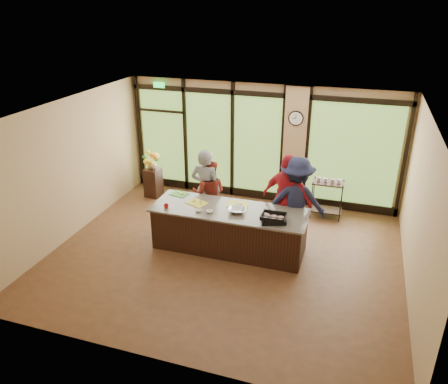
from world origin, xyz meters
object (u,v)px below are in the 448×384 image
Objects in this scene: island_base at (229,230)px; bar_cart at (327,194)px; cook_left at (206,189)px; flower_stand at (153,183)px; cook_right at (296,201)px; roasting_pan at (273,220)px.

island_base is 2.77m from bar_cart.
flower_stand is at bearing -28.99° from cook_left.
cook_right is 4.18× the size of roasting_pan.
cook_right reaches higher than cook_left.
flower_stand is (-1.92, 1.18, -0.56)m from cook_left.
island_base is 3.33m from flower_stand.
island_base is 1.20m from cook_left.
bar_cart is (0.54, 1.41, -0.37)m from cook_right.
cook_right reaches higher than bar_cart.
cook_right is at bearing 53.54° from roasting_pan.
roasting_pan is 2.52m from bar_cart.
roasting_pan is 0.60× the size of flower_stand.
island_base is at bearing 21.58° from cook_right.
cook_right is at bearing -178.98° from cook_left.
cook_left is at bearing 130.75° from roasting_pan.
flower_stand is at bearing 129.71° from roasting_pan.
roasting_pan is at bearing -109.81° from bar_cart.
cook_right reaches higher than flower_stand.
roasting_pan is at bearing 65.56° from cook_right.
cook_left is at bearing -25.72° from flower_stand.
bar_cart reaches higher than island_base.
cook_left is (-0.79, 0.75, 0.50)m from island_base.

